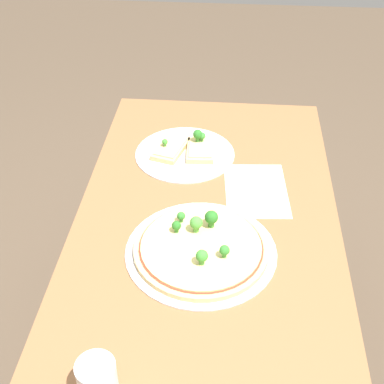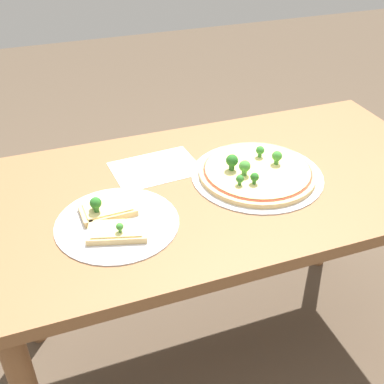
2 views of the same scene
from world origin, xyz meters
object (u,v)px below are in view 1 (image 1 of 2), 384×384
at_px(pizza_tray_whole, 201,248).
at_px(drinking_cup, 97,380).
at_px(dining_table, 205,254).
at_px(pizza_tray_slice, 186,150).

xyz_separation_m(pizza_tray_whole, drinking_cup, (0.41, -0.17, 0.03)).
relative_size(dining_table, pizza_tray_slice, 4.34).
relative_size(pizza_tray_slice, drinking_cup, 3.50).
xyz_separation_m(dining_table, pizza_tray_slice, (-0.34, -0.09, 0.12)).
distance_m(dining_table, pizza_tray_slice, 0.37).
relative_size(pizza_tray_whole, pizza_tray_slice, 1.22).
relative_size(pizza_tray_whole, drinking_cup, 4.26).
xyz_separation_m(pizza_tray_slice, drinking_cup, (0.84, -0.09, 0.03)).
bearing_deg(pizza_tray_whole, dining_table, 176.22).
height_order(dining_table, drinking_cup, drinking_cup).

